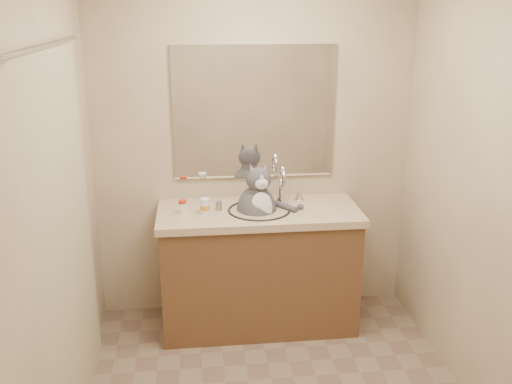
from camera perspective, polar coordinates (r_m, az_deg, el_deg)
room at (r=2.77m, az=2.61°, el=-1.62°), size 2.22×2.52×2.42m
vanity at (r=3.94m, az=0.27°, el=-7.33°), size 1.34×0.59×1.12m
mirror at (r=3.89m, az=-0.18°, el=7.94°), size 1.10×0.02×0.90m
shower_curtain at (r=2.96m, az=-18.36°, el=-4.74°), size 0.02×1.30×1.93m
cat at (r=3.78m, az=0.15°, el=-1.58°), size 0.43×0.34×0.53m
pill_bottle_redcap at (r=3.73m, az=-7.34°, el=-1.46°), size 0.06×0.06×0.09m
pill_bottle_orange at (r=3.71m, az=-5.15°, el=-1.43°), size 0.06×0.06×0.10m
grey_canister at (r=3.77m, az=-3.75°, el=-1.36°), size 0.05×0.05×0.06m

